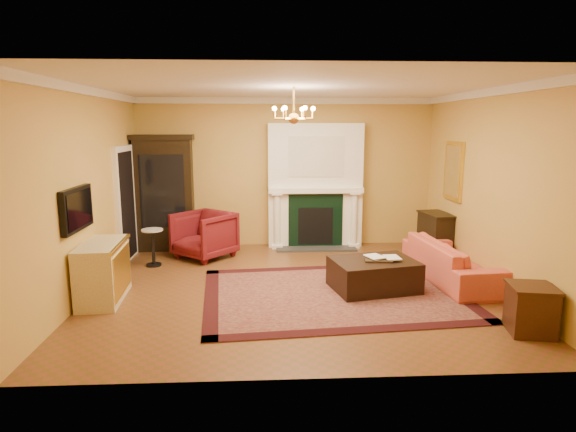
{
  "coord_description": "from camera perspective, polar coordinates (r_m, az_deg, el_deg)",
  "views": [
    {
      "loc": [
        -0.45,
        -7.08,
        2.44
      ],
      "look_at": [
        -0.07,
        0.3,
        1.06
      ],
      "focal_mm": 30.0,
      "sensor_mm": 36.0,
      "label": 1
    }
  ],
  "objects": [
    {
      "name": "floor",
      "position": [
        7.5,
        0.65,
        -8.47
      ],
      "size": [
        6.0,
        5.5,
        0.02
      ],
      "primitive_type": "cube",
      "color": "brown",
      "rests_on": "ground"
    },
    {
      "name": "ceiling",
      "position": [
        7.11,
        0.7,
        15.19
      ],
      "size": [
        6.0,
        5.5,
        0.02
      ],
      "primitive_type": "cube",
      "color": "silver",
      "rests_on": "wall_back"
    },
    {
      "name": "wall_back",
      "position": [
        9.89,
        -0.34,
        5.14
      ],
      "size": [
        6.0,
        0.02,
        3.0
      ],
      "primitive_type": "cube",
      "color": "#D2974B",
      "rests_on": "floor"
    },
    {
      "name": "wall_front",
      "position": [
        4.44,
        2.91,
        -1.64
      ],
      "size": [
        6.0,
        0.02,
        3.0
      ],
      "primitive_type": "cube",
      "color": "#D2974B",
      "rests_on": "floor"
    },
    {
      "name": "wall_left",
      "position": [
        7.58,
        -22.69,
        2.65
      ],
      "size": [
        0.02,
        5.5,
        3.0
      ],
      "primitive_type": "cube",
      "color": "#D2974B",
      "rests_on": "floor"
    },
    {
      "name": "wall_right",
      "position": [
        7.93,
        22.95,
        2.95
      ],
      "size": [
        0.02,
        5.5,
        3.0
      ],
      "primitive_type": "cube",
      "color": "#D2974B",
      "rests_on": "floor"
    },
    {
      "name": "fireplace",
      "position": [
        9.79,
        3.23,
        3.26
      ],
      "size": [
        1.9,
        0.7,
        2.5
      ],
      "color": "white",
      "rests_on": "wall_back"
    },
    {
      "name": "crown_molding",
      "position": [
        8.06,
        0.25,
        14.15
      ],
      "size": [
        6.0,
        5.5,
        0.12
      ],
      "color": "silver",
      "rests_on": "ceiling"
    },
    {
      "name": "doorway",
      "position": [
        9.23,
        -18.67,
        1.34
      ],
      "size": [
        0.08,
        1.05,
        2.1
      ],
      "color": "white",
      "rests_on": "wall_left"
    },
    {
      "name": "tv_panel",
      "position": [
        7.03,
        -23.73,
        0.76
      ],
      "size": [
        0.09,
        0.95,
        0.58
      ],
      "color": "black",
      "rests_on": "wall_left"
    },
    {
      "name": "gilt_mirror",
      "position": [
        9.17,
        19.0,
        5.08
      ],
      "size": [
        0.06,
        0.76,
        1.05
      ],
      "color": "yellow",
      "rests_on": "wall_right"
    },
    {
      "name": "chandelier",
      "position": [
        7.09,
        0.69,
        11.95
      ],
      "size": [
        0.63,
        0.55,
        0.53
      ],
      "color": "gold",
      "rests_on": "ceiling"
    },
    {
      "name": "oriental_rug",
      "position": [
        7.22,
        5.39,
        -9.15
      ],
      "size": [
        3.99,
        3.14,
        0.02
      ],
      "primitive_type": "cube",
      "rotation": [
        0.0,
        0.0,
        0.09
      ],
      "color": "#430E17",
      "rests_on": "floor"
    },
    {
      "name": "china_cabinet",
      "position": [
        9.86,
        -14.35,
        2.39
      ],
      "size": [
        1.12,
        0.55,
        2.18
      ],
      "primitive_type": "cube",
      "rotation": [
        0.0,
        0.0,
        0.05
      ],
      "color": "black",
      "rests_on": "floor"
    },
    {
      "name": "wingback_armchair",
      "position": [
        9.14,
        -9.92,
        -1.96
      ],
      "size": [
        1.27,
        1.27,
        0.96
      ],
      "primitive_type": "imported",
      "rotation": [
        0.0,
        0.0,
        -0.71
      ],
      "color": "maroon",
      "rests_on": "floor"
    },
    {
      "name": "pedestal_table",
      "position": [
        8.81,
        -15.72,
        -3.29
      ],
      "size": [
        0.37,
        0.37,
        0.66
      ],
      "color": "black",
      "rests_on": "floor"
    },
    {
      "name": "commode",
      "position": [
        7.33,
        -21.09,
        -6.18
      ],
      "size": [
        0.6,
        1.15,
        0.83
      ],
      "primitive_type": "cube",
      "rotation": [
        0.0,
        0.0,
        0.07
      ],
      "color": "beige",
      "rests_on": "floor"
    },
    {
      "name": "coral_sofa",
      "position": [
        8.14,
        18.92,
        -4.34
      ],
      "size": [
        0.81,
        2.21,
        0.85
      ],
      "primitive_type": "imported",
      "rotation": [
        0.0,
        0.0,
        1.65
      ],
      "color": "#C55D3E",
      "rests_on": "floor"
    },
    {
      "name": "end_table",
      "position": [
        6.51,
        26.83,
        -9.97
      ],
      "size": [
        0.57,
        0.57,
        0.56
      ],
      "primitive_type": "cube",
      "rotation": [
        0.0,
        0.0,
        -0.19
      ],
      "color": "#391B0F",
      "rests_on": "floor"
    },
    {
      "name": "console_table",
      "position": [
        9.44,
        17.13,
        -2.3
      ],
      "size": [
        0.52,
        0.79,
        0.82
      ],
      "primitive_type": "cube",
      "rotation": [
        0.0,
        0.0,
        0.15
      ],
      "color": "black",
      "rests_on": "floor"
    },
    {
      "name": "leather_ottoman",
      "position": [
        7.41,
        10.12,
        -6.84
      ],
      "size": [
        1.37,
        1.11,
        0.45
      ],
      "primitive_type": "cube",
      "rotation": [
        0.0,
        0.0,
        0.21
      ],
      "color": "black",
      "rests_on": "oriental_rug"
    },
    {
      "name": "ottoman_tray",
      "position": [
        7.33,
        10.6,
        -5.09
      ],
      "size": [
        0.44,
        0.36,
        0.03
      ],
      "primitive_type": "cube",
      "rotation": [
        0.0,
        0.0,
        -0.14
      ],
      "color": "black",
      "rests_on": "leather_ottoman"
    },
    {
      "name": "book_a",
      "position": [
        7.26,
        9.57,
        -3.86
      ],
      "size": [
        0.22,
        0.11,
        0.3
      ],
      "primitive_type": "imported",
      "rotation": [
        0.0,
        0.0,
        0.37
      ],
      "color": "gray",
      "rests_on": "ottoman_tray"
    },
    {
      "name": "book_b",
      "position": [
        7.31,
        11.47,
        -3.84
      ],
      "size": [
        0.22,
        0.04,
        0.3
      ],
      "primitive_type": "imported",
      "rotation": [
        0.0,
        0.0,
        0.07
      ],
      "color": "gray",
      "rests_on": "ottoman_tray"
    },
    {
      "name": "topiary_left",
      "position": [
        9.67,
        -0.16,
        4.92
      ],
      "size": [
        0.17,
        0.17,
        0.46
      ],
      "color": "gray",
      "rests_on": "fireplace"
    },
    {
      "name": "topiary_right",
      "position": [
        9.78,
        6.24,
        4.96
      ],
      "size": [
        0.18,
        0.18,
        0.48
      ],
      "color": "gray",
      "rests_on": "fireplace"
    }
  ]
}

